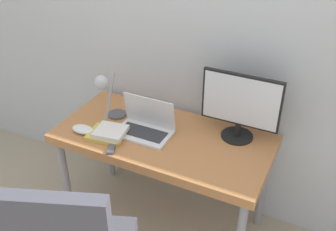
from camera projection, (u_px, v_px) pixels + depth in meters
wall_back at (191, 34)px, 2.51m from camera, size 8.00×0.05×2.60m
desk at (163, 145)px, 2.53m from camera, size 1.37×0.66×0.76m
laptop at (145, 126)px, 2.49m from camera, size 0.35×0.22×0.23m
monitor at (241, 105)px, 2.36m from camera, size 0.49×0.20×0.43m
desk_lamp at (106, 92)px, 2.49m from camera, size 0.12×0.25×0.36m
book_stack at (109, 133)px, 2.46m from camera, size 0.26×0.21×0.06m
tv_remote at (112, 145)px, 2.38m from camera, size 0.10×0.17×0.02m
game_controller at (83, 129)px, 2.51m from camera, size 0.15×0.09×0.04m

